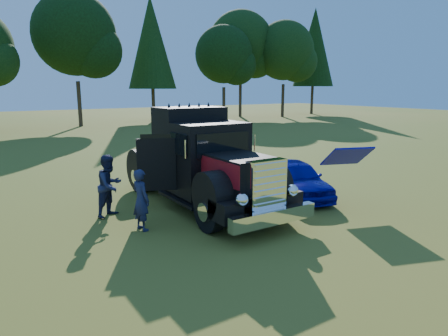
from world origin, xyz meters
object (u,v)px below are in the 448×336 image
(diamond_t_truck, at_px, (204,165))
(spectator_near, at_px, (141,200))
(hotrod_coupe, at_px, (296,178))
(spectator_far, at_px, (110,186))

(diamond_t_truck, distance_m, spectator_near, 2.67)
(diamond_t_truck, bearing_deg, spectator_near, -157.54)
(hotrod_coupe, relative_size, spectator_near, 2.63)
(hotrod_coupe, bearing_deg, spectator_far, 167.02)
(diamond_t_truck, height_order, spectator_near, diamond_t_truck)
(diamond_t_truck, xyz_separation_m, spectator_near, (-2.42, -1.00, -0.48))
(spectator_far, bearing_deg, spectator_near, -110.05)
(hotrod_coupe, xyz_separation_m, spectator_far, (-5.84, 1.35, 0.26))
(spectator_near, bearing_deg, spectator_far, -0.54)
(spectator_near, bearing_deg, hotrod_coupe, -99.28)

